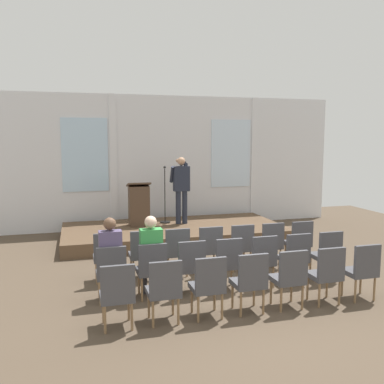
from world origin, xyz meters
name	(u,v)px	position (x,y,z in m)	size (l,w,h in m)	color
ground_plane	(238,301)	(0.00, 0.00, 0.00)	(15.87, 15.87, 0.00)	brown
rear_partition	(162,162)	(0.02, 6.10, 1.94)	(10.85, 0.14, 3.86)	silver
stage_platform	(174,232)	(0.00, 4.47, 0.16)	(5.67, 2.66, 0.33)	brown
speaker	(181,185)	(0.28, 4.78, 1.37)	(0.52, 0.69, 1.79)	#232838
mic_stand	(165,211)	(-0.13, 5.00, 0.66)	(0.28, 0.28, 1.55)	black
lectern	(139,205)	(-0.86, 4.83, 0.88)	(0.60, 0.48, 1.16)	#4C3828
chair_r0_c0	(106,254)	(-1.96, 1.50, 0.53)	(0.46, 0.44, 0.94)	olive
chair_r0_c1	(142,251)	(-1.31, 1.50, 0.53)	(0.46, 0.44, 0.94)	olive
chair_r0_c2	(176,249)	(-0.65, 1.50, 0.53)	(0.46, 0.44, 0.94)	olive
chair_r0_c3	(209,246)	(0.00, 1.50, 0.53)	(0.46, 0.44, 0.94)	olive
chair_r0_c4	(240,244)	(0.65, 1.50, 0.53)	(0.46, 0.44, 0.94)	olive
chair_r0_c5	(271,242)	(1.31, 1.50, 0.53)	(0.46, 0.44, 0.94)	olive
chair_r0_c6	(299,240)	(1.96, 1.50, 0.53)	(0.46, 0.44, 0.94)	olive
chair_r1_c0	(111,270)	(-1.96, 0.51, 0.53)	(0.46, 0.44, 0.94)	olive
audience_r1_c0	(110,255)	(-1.96, 0.59, 0.76)	(0.36, 0.39, 1.38)	#2D2D33
chair_r1_c1	(152,267)	(-1.31, 0.51, 0.53)	(0.46, 0.44, 0.94)	olive
audience_r1_c1	(151,252)	(-1.31, 0.59, 0.76)	(0.36, 0.39, 1.37)	#2D2D33
chair_r1_c2	(190,264)	(-0.65, 0.51, 0.53)	(0.46, 0.44, 0.94)	olive
chair_r1_c3	(227,261)	(0.00, 0.51, 0.53)	(0.46, 0.44, 0.94)	olive
chair_r1_c4	(262,258)	(0.65, 0.51, 0.53)	(0.46, 0.44, 0.94)	olive
chair_r1_c5	(295,255)	(1.31, 0.51, 0.53)	(0.46, 0.44, 0.94)	olive
chair_r1_c6	(327,252)	(1.96, 0.51, 0.53)	(0.46, 0.44, 0.94)	olive
chair_r2_c0	(117,292)	(-1.96, -0.47, 0.53)	(0.46, 0.44, 0.94)	olive
chair_r2_c1	(164,287)	(-1.31, -0.47, 0.53)	(0.46, 0.44, 0.94)	olive
chair_r2_c2	(208,283)	(-0.65, -0.47, 0.53)	(0.46, 0.44, 0.94)	olive
chair_r2_c3	(250,279)	(0.00, -0.47, 0.53)	(0.46, 0.44, 0.94)	olive
chair_r2_c4	(289,275)	(0.65, -0.47, 0.53)	(0.46, 0.44, 0.94)	olive
chair_r2_c5	(327,271)	(1.31, -0.47, 0.53)	(0.46, 0.44, 0.94)	olive
chair_r2_c6	(362,268)	(1.96, -0.47, 0.53)	(0.46, 0.44, 0.94)	olive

